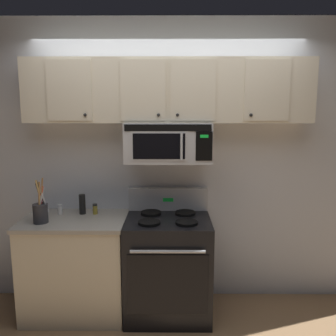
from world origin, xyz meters
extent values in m
cube|color=silver|center=(0.00, 0.79, 1.35)|extent=(5.20, 0.10, 2.70)
cube|color=black|center=(0.00, 0.42, 0.45)|extent=(0.76, 0.64, 0.90)
cube|color=black|center=(0.00, 0.09, 0.44)|extent=(0.67, 0.01, 0.52)
cylinder|color=#B7BABF|center=(0.00, 0.06, 0.74)|extent=(0.61, 0.03, 0.03)
cube|color=#B7BABF|center=(0.00, 0.70, 1.01)|extent=(0.76, 0.07, 0.22)
cube|color=#19D83F|center=(0.00, 0.67, 1.01)|extent=(0.10, 0.00, 0.04)
cylinder|color=black|center=(-0.16, 0.28, 0.91)|extent=(0.19, 0.19, 0.02)
cylinder|color=black|center=(0.16, 0.28, 0.91)|extent=(0.19, 0.19, 0.02)
cylinder|color=black|center=(-0.16, 0.56, 0.91)|extent=(0.19, 0.19, 0.02)
cylinder|color=black|center=(0.16, 0.56, 0.91)|extent=(0.19, 0.19, 0.02)
cube|color=#B7BABF|center=(0.00, 0.54, 1.57)|extent=(0.76, 0.39, 0.35)
cube|color=black|center=(0.00, 0.35, 1.72)|extent=(0.73, 0.01, 0.06)
cube|color=#B7BABF|center=(-0.07, 0.35, 1.56)|extent=(0.49, 0.01, 0.25)
cube|color=black|center=(-0.08, 0.34, 1.56)|extent=(0.44, 0.01, 0.22)
cube|color=black|center=(0.30, 0.35, 1.56)|extent=(0.14, 0.01, 0.25)
cube|color=#19D83F|center=(0.30, 0.34, 1.65)|extent=(0.07, 0.00, 0.03)
cylinder|color=#B7BABF|center=(0.11, 0.32, 1.56)|extent=(0.02, 0.02, 0.23)
cube|color=beige|center=(0.00, 0.57, 2.02)|extent=(2.50, 0.33, 0.55)
cube|color=beige|center=(-0.83, 0.40, 2.02)|extent=(0.38, 0.01, 0.51)
sphere|color=black|center=(-0.70, 0.39, 1.82)|extent=(0.03, 0.03, 0.03)
cube|color=beige|center=(-0.21, 0.40, 2.02)|extent=(0.38, 0.01, 0.51)
sphere|color=black|center=(-0.08, 0.39, 1.82)|extent=(0.03, 0.03, 0.03)
cube|color=beige|center=(0.21, 0.40, 2.02)|extent=(0.38, 0.01, 0.51)
sphere|color=black|center=(0.08, 0.39, 1.82)|extent=(0.03, 0.03, 0.03)
cube|color=beige|center=(0.83, 0.40, 2.02)|extent=(0.38, 0.01, 0.51)
sphere|color=black|center=(0.70, 0.39, 1.82)|extent=(0.03, 0.03, 0.03)
cube|color=beige|center=(-0.84, 0.43, 0.43)|extent=(0.90, 0.62, 0.86)
cube|color=#9E998E|center=(-0.84, 0.43, 0.88)|extent=(0.93, 0.65, 0.03)
cylinder|color=#2D2D33|center=(-1.10, 0.31, 0.98)|extent=(0.13, 0.13, 0.17)
cylinder|color=silver|center=(-1.07, 0.32, 1.11)|extent=(0.09, 0.03, 0.24)
cylinder|color=#BCBCC1|center=(-1.09, 0.31, 1.10)|extent=(0.06, 0.06, 0.23)
cylinder|color=olive|center=(-1.08, 0.31, 1.14)|extent=(0.06, 0.05, 0.31)
cylinder|color=black|center=(-1.10, 0.33, 1.12)|extent=(0.07, 0.02, 0.26)
cylinder|color=red|center=(-1.09, 0.32, 1.11)|extent=(0.05, 0.02, 0.23)
cylinder|color=#A87A47|center=(-1.10, 0.29, 1.13)|extent=(0.02, 0.06, 0.27)
cylinder|color=black|center=(-1.08, 0.32, 1.13)|extent=(0.08, 0.06, 0.29)
cylinder|color=tan|center=(-1.10, 0.31, 1.14)|extent=(0.03, 0.09, 0.29)
cylinder|color=white|center=(-1.01, 0.55, 0.94)|extent=(0.04, 0.04, 0.08)
cylinder|color=#B7BABF|center=(-1.01, 0.55, 0.98)|extent=(0.04, 0.04, 0.02)
cylinder|color=black|center=(-0.80, 0.57, 0.99)|extent=(0.06, 0.06, 0.19)
cylinder|color=olive|center=(-0.68, 0.57, 0.94)|extent=(0.04, 0.04, 0.08)
cylinder|color=black|center=(-0.68, 0.57, 0.99)|extent=(0.04, 0.04, 0.02)
camera|label=1|loc=(0.02, -2.62, 1.87)|focal=37.81mm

